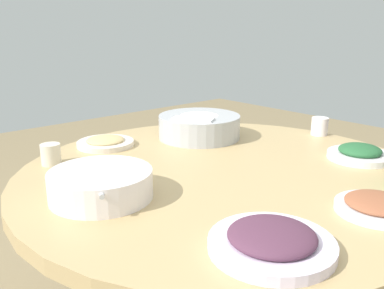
# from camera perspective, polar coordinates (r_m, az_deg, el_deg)

# --- Properties ---
(round_dining_table) EXTENTS (1.25, 1.25, 0.75)m
(round_dining_table) POSITION_cam_1_polar(r_m,az_deg,el_deg) (1.29, 4.50, -7.38)
(round_dining_table) COLOR #99999E
(round_dining_table) RESTS_ON ground
(rice_bowl) EXTENTS (0.31, 0.31, 0.10)m
(rice_bowl) POSITION_cam_1_polar(r_m,az_deg,el_deg) (1.59, 1.02, 2.58)
(rice_bowl) COLOR #B2B5BA
(rice_bowl) RESTS_ON round_dining_table
(soup_bowl) EXTENTS (0.26, 0.26, 0.07)m
(soup_bowl) POSITION_cam_1_polar(r_m,az_deg,el_deg) (1.06, -12.48, -5.51)
(soup_bowl) COLOR white
(soup_bowl) RESTS_ON round_dining_table
(dish_stirfry) EXTENTS (0.19, 0.19, 0.04)m
(dish_stirfry) POSITION_cam_1_polar(r_m,az_deg,el_deg) (1.06, 24.23, -7.72)
(dish_stirfry) COLOR silver
(dish_stirfry) RESTS_ON round_dining_table
(dish_greens) EXTENTS (0.20, 0.20, 0.05)m
(dish_greens) POSITION_cam_1_polar(r_m,az_deg,el_deg) (1.45, 22.18, -1.13)
(dish_greens) COLOR silver
(dish_greens) RESTS_ON round_dining_table
(dish_eggplant) EXTENTS (0.25, 0.25, 0.05)m
(dish_eggplant) POSITION_cam_1_polar(r_m,az_deg,el_deg) (0.83, 10.96, -12.92)
(dish_eggplant) COLOR silver
(dish_eggplant) RESTS_ON round_dining_table
(dish_noodles) EXTENTS (0.20, 0.20, 0.03)m
(dish_noodles) POSITION_cam_1_polar(r_m,az_deg,el_deg) (1.52, -11.89, 0.33)
(dish_noodles) COLOR silver
(dish_noodles) RESTS_ON round_dining_table
(tea_cup_near) EXTENTS (0.06, 0.06, 0.07)m
(tea_cup_near) POSITION_cam_1_polar(r_m,az_deg,el_deg) (1.36, -18.95, -1.29)
(tea_cup_near) COLOR beige
(tea_cup_near) RESTS_ON round_dining_table
(tea_cup_far) EXTENTS (0.06, 0.06, 0.07)m
(tea_cup_far) POSITION_cam_1_polar(r_m,az_deg,el_deg) (1.71, 17.24, 2.43)
(tea_cup_far) COLOR white
(tea_cup_far) RESTS_ON round_dining_table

